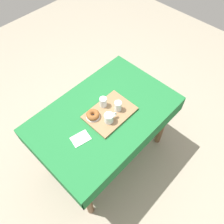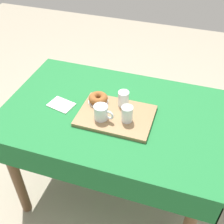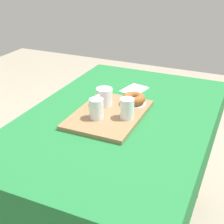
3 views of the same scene
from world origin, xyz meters
name	(u,v)px [view 2 (image 2 of 3)]	position (x,y,z in m)	size (l,w,h in m)	color
ground_plane	(113,191)	(0.00, 0.00, 0.00)	(6.00, 6.00, 0.00)	gray
dining_table	(113,127)	(0.00, 0.00, 0.66)	(1.24, 0.81, 0.78)	#1E6B33
serving_tray	(116,116)	(0.03, -0.04, 0.79)	(0.40, 0.29, 0.02)	olive
tea_mug_left	(101,113)	(-0.03, -0.09, 0.83)	(0.11, 0.08, 0.08)	white
water_glass_near	(123,99)	(0.04, 0.05, 0.83)	(0.06, 0.06, 0.09)	white
water_glass_far	(127,115)	(0.10, -0.06, 0.83)	(0.06, 0.06, 0.09)	white
donut_plate_left	(98,102)	(-0.10, 0.03, 0.80)	(0.12, 0.12, 0.01)	white
sugar_donut_left	(98,98)	(-0.10, 0.03, 0.82)	(0.11, 0.11, 0.04)	brown
paper_napkin	(61,105)	(-0.30, -0.04, 0.78)	(0.14, 0.10, 0.01)	white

